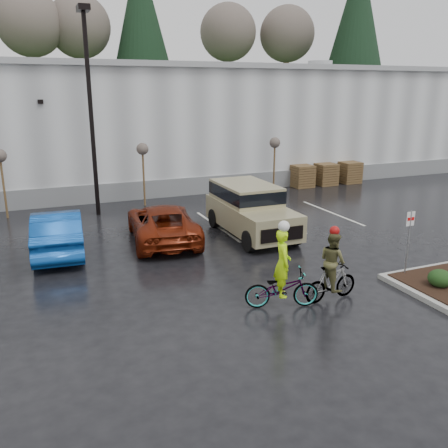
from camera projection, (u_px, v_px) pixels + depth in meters
name	position (u px, v px, depth m)	size (l,w,h in m)	color
ground	(305.00, 300.00, 13.47)	(120.00, 120.00, 0.00)	black
warehouse	(133.00, 122.00, 31.99)	(60.50, 15.50, 7.20)	#A4A6A8
wooded_ridge	(89.00, 115.00, 52.60)	(80.00, 25.00, 6.00)	#1D3917
lamppost	(89.00, 91.00, 21.09)	(0.50, 1.00, 9.22)	black
sapling_west	(0.00, 160.00, 21.31)	(0.60, 0.60, 3.20)	#49331D
sapling_mid	(143.00, 152.00, 23.71)	(0.60, 0.60, 3.20)	#49331D
sapling_east	(275.00, 146.00, 26.48)	(0.60, 0.60, 3.20)	#49331D
pallet_stack_a	(302.00, 176.00, 28.86)	(1.20, 1.20, 1.35)	#49331D
pallet_stack_b	(326.00, 174.00, 29.49)	(1.20, 1.20, 1.35)	#49331D
pallet_stack_c	(349.00, 172.00, 30.15)	(1.20, 1.20, 1.35)	#49331D
shrub_a	(440.00, 278.00, 13.95)	(0.70, 0.70, 0.52)	#113314
fire_lane_sign	(409.00, 236.00, 14.67)	(0.30, 0.05, 2.20)	gray
car_blue	(58.00, 232.00, 17.20)	(1.68, 4.81, 1.59)	#0D4094
car_red	(162.00, 223.00, 18.59)	(2.40, 5.21, 1.45)	maroon
suv_tan	(252.00, 211.00, 19.19)	(2.20, 5.10, 2.06)	#978F66
cyclist_hivis	(282.00, 281.00, 12.87)	(2.15, 1.28, 2.46)	#3F3F44
cyclist_olive	(332.00, 273.00, 13.27)	(1.72, 0.84, 2.19)	#3F3F44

